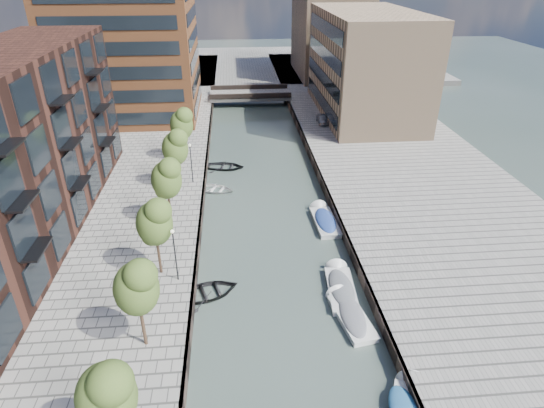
{
  "coord_description": "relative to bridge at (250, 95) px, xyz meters",
  "views": [
    {
      "loc": [
        -2.81,
        -2.23,
        20.98
      ],
      "look_at": [
        0.0,
        30.03,
        3.5
      ],
      "focal_mm": 30.0,
      "sensor_mm": 36.0,
      "label": 1
    }
  ],
  "objects": [
    {
      "name": "water",
      "position": [
        0.0,
        -32.0,
        -1.39
      ],
      "size": [
        300.0,
        300.0,
        0.0
      ],
      "primitive_type": "plane",
      "color": "#38473F",
      "rests_on": "ground"
    },
    {
      "name": "quay_right",
      "position": [
        16.0,
        -32.0,
        -0.89
      ],
      "size": [
        20.0,
        140.0,
        1.0
      ],
      "primitive_type": "cube",
      "color": "gray",
      "rests_on": "ground"
    },
    {
      "name": "quay_wall_left",
      "position": [
        -6.1,
        -32.0,
        -0.89
      ],
      "size": [
        0.25,
        140.0,
        1.0
      ],
      "primitive_type": "cube",
      "color": "#332823",
      "rests_on": "ground"
    },
    {
      "name": "quay_wall_right",
      "position": [
        6.1,
        -32.0,
        -0.89
      ],
      "size": [
        0.25,
        140.0,
        1.0
      ],
      "primitive_type": "cube",
      "color": "#332823",
      "rests_on": "ground"
    },
    {
      "name": "far_closure",
      "position": [
        0.0,
        28.0,
        -0.89
      ],
      "size": [
        80.0,
        40.0,
        1.0
      ],
      "primitive_type": "cube",
      "color": "gray",
      "rests_on": "ground"
    },
    {
      "name": "tower",
      "position": [
        -17.0,
        -7.0,
        14.61
      ],
      "size": [
        18.0,
        18.0,
        30.0
      ],
      "primitive_type": "cube",
      "color": "brown",
      "rests_on": "quay_left"
    },
    {
      "name": "tan_block_near",
      "position": [
        16.0,
        -10.0,
        6.61
      ],
      "size": [
        12.0,
        25.0,
        14.0
      ],
      "primitive_type": "cube",
      "color": "tan",
      "rests_on": "quay_right"
    },
    {
      "name": "tan_block_far",
      "position": [
        16.0,
        16.0,
        7.61
      ],
      "size": [
        12.0,
        20.0,
        16.0
      ],
      "primitive_type": "cube",
      "color": "tan",
      "rests_on": "quay_right"
    },
    {
      "name": "bridge",
      "position": [
        0.0,
        0.0,
        0.0
      ],
      "size": [
        13.0,
        6.0,
        1.3
      ],
      "color": "gray",
      "rests_on": "ground"
    },
    {
      "name": "tree_1",
      "position": [
        -8.5,
        -61.0,
        3.92
      ],
      "size": [
        2.5,
        2.5,
        5.95
      ],
      "color": "#382619",
      "rests_on": "quay_left"
    },
    {
      "name": "tree_2",
      "position": [
        -8.5,
        -54.0,
        3.92
      ],
      "size": [
        2.5,
        2.5,
        5.95
      ],
      "color": "#382619",
      "rests_on": "quay_left"
    },
    {
      "name": "tree_3",
      "position": [
        -8.5,
        -47.0,
        3.92
      ],
      "size": [
        2.5,
        2.5,
        5.95
      ],
      "color": "#382619",
      "rests_on": "quay_left"
    },
    {
      "name": "tree_4",
      "position": [
        -8.5,
        -40.0,
        3.92
      ],
      "size": [
        2.5,
        2.5,
        5.95
      ],
      "color": "#382619",
      "rests_on": "quay_left"
    },
    {
      "name": "tree_5",
      "position": [
        -8.5,
        -33.0,
        3.92
      ],
      "size": [
        2.5,
        2.5,
        5.95
      ],
      "color": "#382619",
      "rests_on": "quay_left"
    },
    {
      "name": "tree_6",
      "position": [
        -8.5,
        -26.0,
        3.92
      ],
      "size": [
        2.5,
        2.5,
        5.95
      ],
      "color": "#382619",
      "rests_on": "quay_left"
    },
    {
      "name": "lamp_1",
      "position": [
        -7.2,
        -48.0,
        2.12
      ],
      "size": [
        0.24,
        0.24,
        4.12
      ],
      "color": "black",
      "rests_on": "quay_left"
    },
    {
      "name": "lamp_2",
      "position": [
        -7.2,
        -32.0,
        2.12
      ],
      "size": [
        0.24,
        0.24,
        4.12
      ],
      "color": "black",
      "rests_on": "quay_left"
    },
    {
      "name": "sloop_1",
      "position": [
        -5.13,
        -48.64,
        -1.39
      ],
      "size": [
        5.32,
        4.5,
        0.94
      ],
      "primitive_type": "imported",
      "rotation": [
        0.0,
        0.0,
        1.89
      ],
      "color": "black",
      "rests_on": "ground"
    },
    {
      "name": "sloop_3",
      "position": [
        -5.03,
        -32.14,
        -1.39
      ],
      "size": [
        4.8,
        4.14,
        0.83
      ],
      "primitive_type": "imported",
      "rotation": [
        0.0,
        0.0,
        1.2
      ],
      "color": "silver",
      "rests_on": "ground"
    },
    {
      "name": "sloop_4",
      "position": [
        -4.05,
        -26.51,
        -1.39
      ],
      "size": [
        4.91,
        3.9,
        0.91
      ],
      "primitive_type": "imported",
      "rotation": [
        0.0,
        0.0,
        1.39
      ],
      "color": "black",
      "rests_on": "ground"
    },
    {
      "name": "motorboat_1",
      "position": [
        4.32,
        -51.65,
        -1.19
      ],
      "size": [
        2.55,
        5.23,
        1.67
      ],
      "color": "white",
      "rests_on": "ground"
    },
    {
      "name": "motorboat_3",
      "position": [
        4.95,
        -39.33,
        -1.17
      ],
      "size": [
        2.06,
        5.45,
        1.79
      ],
      "color": "beige",
      "rests_on": "ground"
    },
    {
      "name": "motorboat_4",
      "position": [
        4.35,
        -48.8,
        -1.17
      ],
      "size": [
        2.23,
        5.46,
        1.78
      ],
      "color": "silver",
      "rests_on": "ground"
    },
    {
      "name": "car",
      "position": [
        9.41,
        -14.5,
        0.22
      ],
      "size": [
        1.45,
        3.58,
        1.22
      ],
      "primitive_type": "imported",
      "rotation": [
        0.0,
        0.0,
        0.01
      ],
      "color": "#A6A8AB",
      "rests_on": "quay_right"
    }
  ]
}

